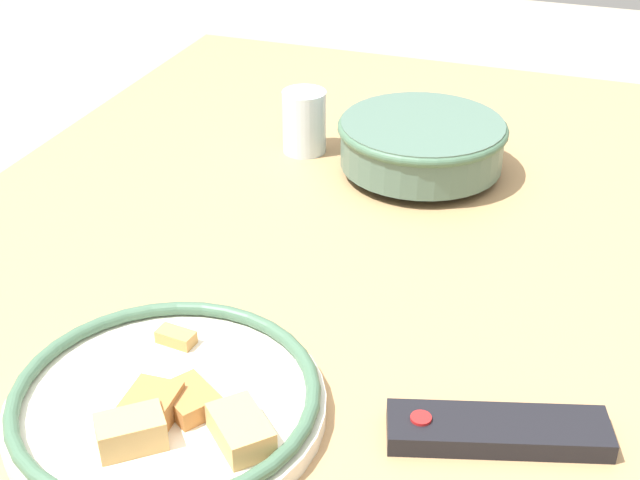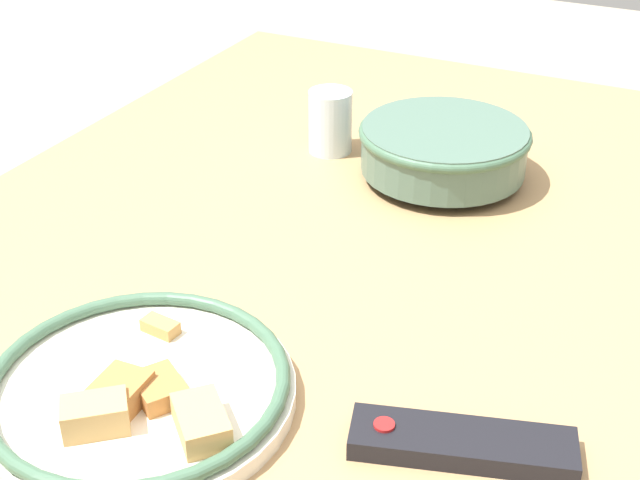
{
  "view_description": "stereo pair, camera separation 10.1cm",
  "coord_description": "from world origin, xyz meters",
  "px_view_note": "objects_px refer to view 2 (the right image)",
  "views": [
    {
      "loc": [
        0.79,
        0.27,
        1.31
      ],
      "look_at": [
        -0.03,
        -0.02,
        0.79
      ],
      "focal_mm": 50.0,
      "sensor_mm": 36.0,
      "label": 1
    },
    {
      "loc": [
        0.75,
        0.37,
        1.31
      ],
      "look_at": [
        -0.03,
        -0.02,
        0.79
      ],
      "focal_mm": 50.0,
      "sensor_mm": 36.0,
      "label": 2
    }
  ],
  "objects_px": {
    "noodle_bowl": "(444,148)",
    "drinking_glass": "(330,122)",
    "food_plate": "(139,390)",
    "tv_remote": "(462,443)"
  },
  "relations": [
    {
      "from": "noodle_bowl",
      "to": "drinking_glass",
      "type": "xyz_separation_m",
      "value": [
        -0.01,
        -0.18,
        0.0
      ]
    },
    {
      "from": "food_plate",
      "to": "noodle_bowl",
      "type": "bearing_deg",
      "value": 170.46
    },
    {
      "from": "food_plate",
      "to": "tv_remote",
      "type": "height_order",
      "value": "food_plate"
    },
    {
      "from": "food_plate",
      "to": "drinking_glass",
      "type": "distance_m",
      "value": 0.59
    },
    {
      "from": "food_plate",
      "to": "tv_remote",
      "type": "bearing_deg",
      "value": 103.84
    },
    {
      "from": "noodle_bowl",
      "to": "food_plate",
      "type": "distance_m",
      "value": 0.58
    },
    {
      "from": "noodle_bowl",
      "to": "food_plate",
      "type": "xyz_separation_m",
      "value": [
        0.57,
        -0.1,
        -0.03
      ]
    },
    {
      "from": "food_plate",
      "to": "drinking_glass",
      "type": "bearing_deg",
      "value": -171.93
    },
    {
      "from": "tv_remote",
      "to": "drinking_glass",
      "type": "relative_size",
      "value": 2.21
    },
    {
      "from": "noodle_bowl",
      "to": "food_plate",
      "type": "bearing_deg",
      "value": -9.54
    }
  ]
}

